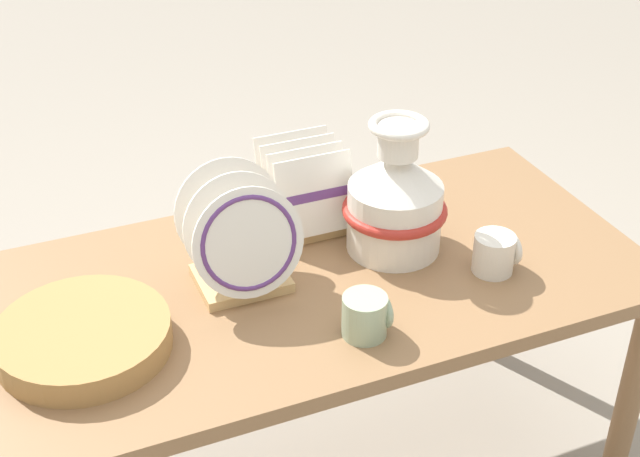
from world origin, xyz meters
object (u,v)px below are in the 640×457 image
object	(u,v)px
dish_rack_round_plates	(241,245)
wicker_charger_stack	(83,337)
mug_cream_glaze	(496,253)
dish_rack_square_plates	(305,198)
mug_sage_glaze	(365,316)
ceramic_vase	(395,199)

from	to	relation	value
dish_rack_round_plates	wicker_charger_stack	xyz separation A→B (m)	(-0.33, -0.08, -0.07)
dish_rack_round_plates	mug_cream_glaze	bearing A→B (deg)	-16.44
dish_rack_square_plates	mug_sage_glaze	world-z (taller)	dish_rack_square_plates
dish_rack_square_plates	mug_sage_glaze	distance (m)	0.41
wicker_charger_stack	ceramic_vase	bearing A→B (deg)	7.32
ceramic_vase	mug_sage_glaze	bearing A→B (deg)	-126.70
mug_sage_glaze	ceramic_vase	bearing A→B (deg)	53.30
wicker_charger_stack	mug_sage_glaze	bearing A→B (deg)	-17.82
dish_rack_round_plates	dish_rack_square_plates	xyz separation A→B (m)	(0.20, 0.17, -0.03)
dish_rack_round_plates	ceramic_vase	bearing A→B (deg)	1.87
ceramic_vase	mug_cream_glaze	size ratio (longest dim) A/B	3.21
ceramic_vase	mug_sage_glaze	xyz separation A→B (m)	(-0.18, -0.25, -0.08)
dish_rack_square_plates	wicker_charger_stack	distance (m)	0.59
dish_rack_square_plates	mug_cream_glaze	size ratio (longest dim) A/B	2.10
dish_rack_square_plates	mug_sage_glaze	size ratio (longest dim) A/B	2.10
mug_sage_glaze	wicker_charger_stack	bearing A→B (deg)	162.18
ceramic_vase	wicker_charger_stack	bearing A→B (deg)	-172.68
ceramic_vase	wicker_charger_stack	size ratio (longest dim) A/B	0.93
ceramic_vase	mug_sage_glaze	size ratio (longest dim) A/B	3.21
mug_cream_glaze	dish_rack_round_plates	bearing A→B (deg)	163.56
ceramic_vase	mug_cream_glaze	world-z (taller)	ceramic_vase
wicker_charger_stack	mug_sage_glaze	size ratio (longest dim) A/B	3.44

